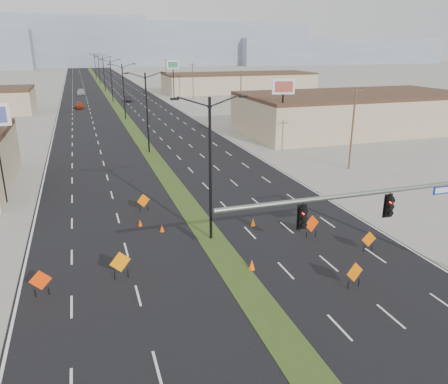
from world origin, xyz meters
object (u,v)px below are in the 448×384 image
object	(u,v)px
signal_mast	(417,210)
streetlight_5	(99,68)
streetlight_2	(124,90)
streetlight_0	(210,165)
construction_sign_1	(120,263)
streetlight_4	(104,73)
pole_sign_east_far	(173,68)
construction_sign_0	(40,281)
pole_sign_east_near	(283,92)
cone_2	(253,222)
construction_sign_5	(369,240)
cone_1	(252,265)
streetlight_6	(95,65)
streetlight_3	(111,79)
car_far	(81,92)
cone_0	(140,223)
construction_sign_4	(355,273)
construction_sign_3	(312,225)
car_left	(79,105)
construction_sign_2	(144,201)
cone_3	(162,228)
streetlight_1	(147,110)
car_mid	(128,99)

from	to	relation	value
signal_mast	streetlight_5	xyz separation A→B (m)	(-8.56, 150.00, 0.63)
streetlight_2	signal_mast	bearing A→B (deg)	-82.61
streetlight_0	construction_sign_1	world-z (taller)	streetlight_0
streetlight_4	pole_sign_east_far	xyz separation A→B (m)	(15.74, -25.52, 2.37)
construction_sign_0	pole_sign_east_near	size ratio (longest dim) A/B	0.18
streetlight_4	construction_sign_1	world-z (taller)	streetlight_4
cone_2	pole_sign_east_far	size ratio (longest dim) A/B	0.06
signal_mast	construction_sign_5	bearing A→B (deg)	79.63
streetlight_5	cone_1	world-z (taller)	streetlight_5
streetlight_6	pole_sign_east_near	xyz separation A→B (m)	(17.49, -142.61, 1.94)
streetlight_2	streetlight_3	xyz separation A→B (m)	(0.00, 28.00, 0.00)
signal_mast	car_far	xyz separation A→B (m)	(-15.73, 113.37, -4.04)
streetlight_3	pole_sign_east_near	distance (m)	61.20
construction_sign_1	cone_0	world-z (taller)	construction_sign_1
streetlight_3	cone_2	bearing A→B (deg)	-87.43
streetlight_2	streetlight_5	distance (m)	84.00
construction_sign_4	cone_1	world-z (taller)	construction_sign_4
construction_sign_3	cone_0	size ratio (longest dim) A/B	3.17
signal_mast	car_left	distance (m)	85.89
construction_sign_0	construction_sign_2	bearing A→B (deg)	53.72
streetlight_0	streetlight_3	distance (m)	84.00
construction_sign_4	pole_sign_east_near	bearing A→B (deg)	60.16
cone_1	pole_sign_east_far	xyz separation A→B (m)	(14.67, 91.69, 7.44)
construction_sign_3	cone_0	distance (m)	12.90
construction_sign_3	pole_sign_east_near	size ratio (longest dim) A/B	0.19
streetlight_0	car_far	bearing A→B (deg)	93.97
streetlight_6	cone_3	xyz separation A→B (m)	(-3.12, -165.74, -5.13)
streetlight_4	pole_sign_east_near	size ratio (longest dim) A/B	1.11
cone_2	pole_sign_east_near	bearing A→B (deg)	60.36
streetlight_6	cone_2	bearing A→B (deg)	-88.72
streetlight_3	cone_3	xyz separation A→B (m)	(-3.12, -81.74, -5.13)
streetlight_1	construction_sign_4	world-z (taller)	streetlight_1
construction_sign_4	cone_2	bearing A→B (deg)	90.48
streetlight_3	construction_sign_3	size ratio (longest dim) A/B	5.84
streetlight_1	construction_sign_4	distance (m)	37.72
construction_sign_0	construction_sign_5	world-z (taller)	construction_sign_0
signal_mast	construction_sign_1	distance (m)	16.87
streetlight_0	cone_2	world-z (taller)	streetlight_0
construction_sign_5	pole_sign_east_near	xyz separation A→B (m)	(8.07, 30.67, 6.52)
car_far	cone_3	size ratio (longest dim) A/B	9.01
cone_0	cone_2	distance (m)	8.66
construction_sign_2	cone_2	xyz separation A→B (m)	(7.49, -5.72, -0.60)
streetlight_0	car_far	size ratio (longest dim) A/B	1.94
streetlight_1	car_far	distance (m)	75.85
streetlight_3	cone_3	bearing A→B (deg)	-92.19
streetlight_1	construction_sign_0	distance (m)	34.49
car_left	streetlight_6	bearing A→B (deg)	81.01
signal_mast	streetlight_3	distance (m)	94.39
car_mid	streetlight_1	bearing A→B (deg)	-90.93
construction_sign_5	signal_mast	bearing A→B (deg)	-98.30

